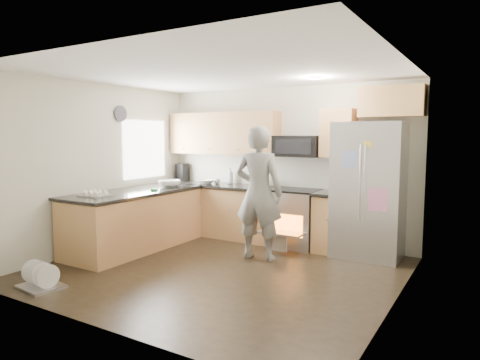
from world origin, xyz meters
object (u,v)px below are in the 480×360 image
Objects in this scene: person at (259,193)px; refrigerator at (369,190)px; stove_range at (294,205)px; dish_rack at (41,281)px.

refrigerator is at bearing -152.13° from person.
stove_range is 0.99m from person.
dish_rack is at bearing -132.03° from refrigerator.
stove_range is 0.90× the size of refrigerator.
refrigerator reaches higher than person.
refrigerator is (1.18, 0.01, 0.32)m from stove_range.
stove_range is 1.22m from refrigerator.
refrigerator is 4.55m from dish_rack.
person is 3.02m from dish_rack.
stove_range is 3.29× the size of dish_rack.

